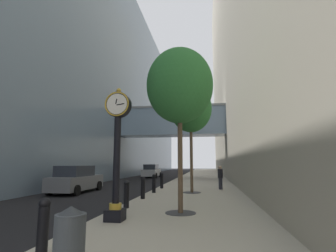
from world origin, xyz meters
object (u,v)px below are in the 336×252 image
object	(u,v)px
street_clock	(117,146)
bollard_fifth	(154,183)
bollard_third	(126,193)
street_tree_mid_near	(191,109)
pedestrian_walking	(220,177)
street_tree_near	(180,86)
bollard_nearest	(43,224)
trash_bin	(70,237)
car_silver_mid	(151,171)
car_grey_near	(76,180)
bollard_fourth	(143,187)
bollard_sixth	(162,180)

from	to	relation	value
street_clock	bollard_fifth	world-z (taller)	street_clock
bollard_third	bollard_fifth	bearing A→B (deg)	90.00
street_tree_mid_near	pedestrian_walking	distance (m)	5.18
street_tree_near	bollard_nearest	bearing A→B (deg)	-116.59
street_tree_near	trash_bin	xyz separation A→B (m)	(-1.32, -5.13, -4.16)
trash_bin	car_silver_mid	world-z (taller)	car_silver_mid
car_grey_near	bollard_third	bearing A→B (deg)	-46.63
bollard_fourth	bollard_sixth	size ratio (longest dim) A/B	1.00
bollard_third	car_silver_mid	world-z (taller)	car_silver_mid
bollard_fifth	bollard_sixth	distance (m)	2.60
bollard_sixth	car_silver_mid	bearing A→B (deg)	105.45
bollard_fourth	street_tree_near	world-z (taller)	street_tree_near
bollard_third	street_tree_mid_near	bearing A→B (deg)	67.97
car_grey_near	car_silver_mid	size ratio (longest dim) A/B	1.07
street_tree_near	car_silver_mid	bearing A→B (deg)	105.24
bollard_nearest	pedestrian_walking	world-z (taller)	pedestrian_walking
street_tree_mid_near	car_grey_near	distance (m)	8.74
bollard_fifth	car_silver_mid	distance (m)	18.09
bollard_nearest	trash_bin	bearing A→B (deg)	-33.74
bollard_fourth	street_tree_mid_near	distance (m)	5.91
bollard_sixth	bollard_fifth	bearing A→B (deg)	-90.00
bollard_fourth	street_clock	bearing A→B (deg)	-85.55
bollard_fifth	car_grey_near	world-z (taller)	car_grey_near
pedestrian_walking	bollard_sixth	bearing A→B (deg)	179.76
pedestrian_walking	car_silver_mid	xyz separation A→B (m)	(-8.21, 15.03, -0.15)
bollard_fourth	street_tree_near	size ratio (longest dim) A/B	0.18
street_tree_near	car_silver_mid	world-z (taller)	street_tree_near
bollard_fourth	pedestrian_walking	size ratio (longest dim) A/B	0.69
car_silver_mid	street_tree_near	bearing A→B (deg)	-74.76
bollard_nearest	street_tree_near	bearing A→B (deg)	63.41
bollard_sixth	street_tree_mid_near	xyz separation A→B (m)	(2.26, -2.23, 4.58)
car_silver_mid	car_grey_near	bearing A→B (deg)	-93.69
bollard_fifth	street_tree_mid_near	distance (m)	5.12
bollard_nearest	bollard_fifth	distance (m)	10.41
bollard_third	bollard_sixth	world-z (taller)	same
bollard_fourth	bollard_third	bearing A→B (deg)	-90.00
street_tree_mid_near	pedestrian_walking	size ratio (longest dim) A/B	4.22
trash_bin	pedestrian_walking	distance (m)	13.98
pedestrian_walking	car_silver_mid	bearing A→B (deg)	118.66
trash_bin	street_tree_mid_near	bearing A→B (deg)	83.38
street_clock	bollard_nearest	world-z (taller)	street_clock
bollard_fourth	bollard_fifth	distance (m)	2.60
trash_bin	pedestrian_walking	world-z (taller)	pedestrian_walking
bollard_nearest	bollard_fourth	world-z (taller)	same
bollard_fifth	street_tree_mid_near	world-z (taller)	street_tree_mid_near
street_clock	pedestrian_walking	xyz separation A→B (m)	(3.69, 10.01, -1.50)
street_clock	car_silver_mid	distance (m)	25.49
bollard_nearest	street_tree_mid_near	bearing A→B (deg)	78.18
bollard_fourth	bollard_fifth	xyz separation A→B (m)	(0.00, 2.60, 0.00)
bollard_third	pedestrian_walking	size ratio (longest dim) A/B	0.69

